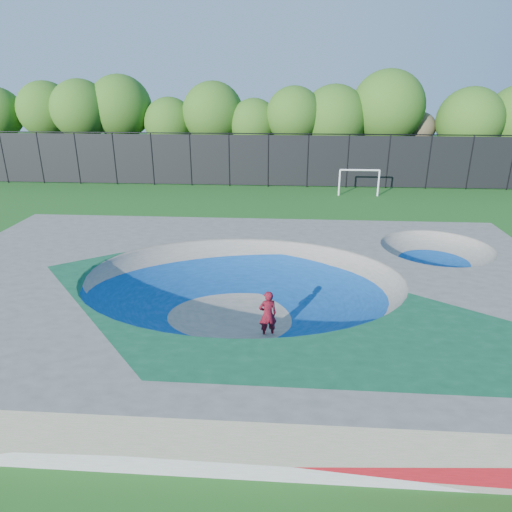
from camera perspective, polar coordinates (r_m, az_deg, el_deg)
The scene contains 7 objects.
ground at distance 16.09m, azimuth -1.76°, elevation -7.48°, with size 120.00×120.00×0.00m, color #1B5617.
skate_deck at distance 15.74m, azimuth -1.79°, elevation -5.08°, with size 22.00×14.00×1.50m, color gray.
skater at distance 14.48m, azimuth 1.47°, elevation -7.32°, with size 0.59×0.38×1.61m, color red.
skateboard at distance 14.86m, azimuth 1.45°, elevation -9.96°, with size 0.78×0.22×0.05m, color black.
soccer_goal at distance 33.47m, azimuth 12.79°, elevation 9.55°, with size 2.87×0.12×1.89m.
fence at distance 35.54m, azimuth 1.55°, elevation 11.99°, with size 48.09×0.09×4.04m.
treeline at distance 39.98m, azimuth 3.03°, elevation 17.26°, with size 52.20×7.33×8.66m.
Camera 1 is at (1.45, -14.06, 7.68)m, focal length 32.00 mm.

